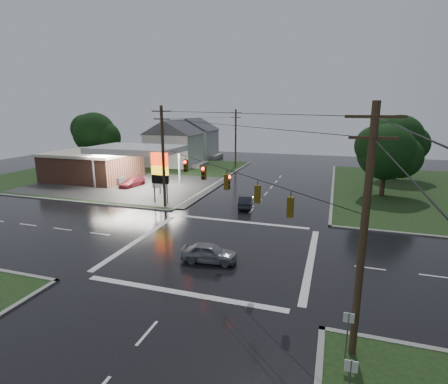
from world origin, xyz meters
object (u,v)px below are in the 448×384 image
(gas_station, at_px, (99,164))
(house_far, at_px, (194,137))
(tree_ne_near, at_px, (387,152))
(utility_pole_n, at_px, (236,137))
(car_north, at_px, (246,202))
(pylon_sign, at_px, (160,169))
(tree_nw_behind, at_px, (95,134))
(utility_pole_nw, at_px, (163,156))
(tree_ne_far, at_px, (399,139))
(utility_pole_se, at_px, (364,233))
(car_crossing, at_px, (209,253))
(house_near, at_px, (174,142))
(car_pump, at_px, (132,182))

(gas_station, bearing_deg, house_far, 82.50)
(tree_ne_near, bearing_deg, house_far, 144.23)
(house_far, bearing_deg, utility_pole_n, -38.77)
(house_far, bearing_deg, car_north, -59.67)
(pylon_sign, relative_size, tree_nw_behind, 0.60)
(utility_pole_nw, bearing_deg, gas_station, 147.77)
(house_far, bearing_deg, tree_ne_far, -19.71)
(utility_pole_nw, bearing_deg, tree_ne_near, 27.86)
(gas_station, distance_m, car_north, 25.96)
(utility_pole_se, distance_m, car_crossing, 12.83)
(utility_pole_nw, bearing_deg, tree_ne_far, 42.59)
(gas_station, relative_size, utility_pole_n, 2.50)
(utility_pole_se, bearing_deg, pylon_sign, 135.00)
(house_far, relative_size, tree_nw_behind, 1.10)
(pylon_sign, bearing_deg, utility_pole_n, 87.92)
(house_near, height_order, tree_nw_behind, tree_nw_behind)
(pylon_sign, bearing_deg, car_north, 9.36)
(utility_pole_n, bearing_deg, pylon_sign, -92.08)
(car_north, bearing_deg, utility_pole_nw, 6.49)
(tree_ne_far, distance_m, car_north, 28.94)
(house_near, height_order, car_pump, house_near)
(pylon_sign, distance_m, tree_ne_near, 27.23)
(utility_pole_nw, bearing_deg, utility_pole_se, -45.00)
(utility_pole_nw, bearing_deg, tree_nw_behind, 139.90)
(gas_station, bearing_deg, house_near, 73.83)
(utility_pole_nw, relative_size, tree_ne_near, 1.22)
(utility_pole_n, distance_m, house_near, 11.67)
(pylon_sign, relative_size, car_crossing, 1.50)
(gas_station, bearing_deg, car_pump, -18.88)
(tree_nw_behind, relative_size, car_north, 2.50)
(utility_pole_se, relative_size, car_pump, 2.52)
(tree_nw_behind, bearing_deg, tree_ne_near, -9.47)
(tree_nw_behind, height_order, tree_ne_far, tree_nw_behind)
(pylon_sign, distance_m, car_crossing, 17.00)
(house_near, relative_size, house_far, 1.00)
(car_pump, bearing_deg, tree_ne_near, 17.78)
(gas_station, height_order, utility_pole_se, utility_pole_se)
(gas_station, xyz_separation_m, tree_ne_near, (39.82, 2.29, 3.01))
(gas_station, relative_size, tree_ne_near, 2.92)
(utility_pole_n, relative_size, tree_nw_behind, 1.05)
(car_crossing, bearing_deg, car_north, -1.78)
(tree_ne_near, bearing_deg, utility_pole_nw, -152.14)
(house_far, distance_m, tree_nw_behind, 21.65)
(gas_station, distance_m, tree_nw_behind, 13.63)
(utility_pole_nw, relative_size, car_pump, 2.52)
(utility_pole_nw, height_order, tree_ne_near, utility_pole_nw)
(tree_ne_far, bearing_deg, utility_pole_n, 171.45)
(tree_ne_far, relative_size, car_north, 2.45)
(house_near, bearing_deg, utility_pole_nw, -66.63)
(utility_pole_n, distance_m, car_north, 27.72)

